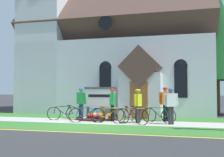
{
  "coord_description": "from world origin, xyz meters",
  "views": [
    {
      "loc": [
        4.34,
        -11.84,
        1.61
      ],
      "look_at": [
        0.39,
        3.3,
        2.27
      ],
      "focal_mm": 44.18,
      "sensor_mm": 36.0,
      "label": 1
    }
  ],
  "objects_px": {
    "cyclist_in_green_jersey": "(171,103)",
    "bicycle_blue": "(63,113)",
    "cyclist_in_red_jersey": "(138,103)",
    "roadside_conifer": "(217,33)",
    "bicycle_white": "(132,116)",
    "cyclist_in_white_jersey": "(81,101)",
    "church_sign": "(100,98)",
    "bicycle_red": "(159,115)",
    "cyclist_in_blue_jersey": "(112,102)",
    "bicycle_black": "(127,114)",
    "bicycle_yellow": "(86,115)",
    "cyclist_in_yellow_jersey": "(166,101)",
    "bicycle_green": "(108,115)"
  },
  "relations": [
    {
      "from": "bicycle_red",
      "to": "cyclist_in_red_jersey",
      "type": "height_order",
      "value": "cyclist_in_red_jersey"
    },
    {
      "from": "cyclist_in_blue_jersey",
      "to": "cyclist_in_white_jersey",
      "type": "distance_m",
      "value": 1.87
    },
    {
      "from": "bicycle_yellow",
      "to": "cyclist_in_red_jersey",
      "type": "relative_size",
      "value": 1.05
    },
    {
      "from": "cyclist_in_blue_jersey",
      "to": "bicycle_white",
      "type": "bearing_deg",
      "value": -37.7
    },
    {
      "from": "bicycle_yellow",
      "to": "bicycle_black",
      "type": "bearing_deg",
      "value": 24.31
    },
    {
      "from": "cyclist_in_yellow_jersey",
      "to": "cyclist_in_green_jersey",
      "type": "bearing_deg",
      "value": -74.89
    },
    {
      "from": "bicycle_yellow",
      "to": "cyclist_in_white_jersey",
      "type": "bearing_deg",
      "value": 122.0
    },
    {
      "from": "bicycle_black",
      "to": "roadside_conifer",
      "type": "distance_m",
      "value": 8.95
    },
    {
      "from": "church_sign",
      "to": "cyclist_in_red_jersey",
      "type": "distance_m",
      "value": 2.99
    },
    {
      "from": "church_sign",
      "to": "cyclist_in_white_jersey",
      "type": "bearing_deg",
      "value": -128.34
    },
    {
      "from": "bicycle_red",
      "to": "cyclist_in_blue_jersey",
      "type": "xyz_separation_m",
      "value": [
        -2.36,
        0.02,
        0.61
      ]
    },
    {
      "from": "cyclist_in_green_jersey",
      "to": "bicycle_blue",
      "type": "bearing_deg",
      "value": 175.0
    },
    {
      "from": "bicycle_red",
      "to": "bicycle_black",
      "type": "xyz_separation_m",
      "value": [
        -1.6,
        0.03,
        -0.0
      ]
    },
    {
      "from": "bicycle_green",
      "to": "bicycle_white",
      "type": "relative_size",
      "value": 1.04
    },
    {
      "from": "bicycle_yellow",
      "to": "bicycle_white",
      "type": "bearing_deg",
      "value": -2.03
    },
    {
      "from": "bicycle_red",
      "to": "roadside_conifer",
      "type": "xyz_separation_m",
      "value": [
        3.36,
        5.52,
        5.03
      ]
    },
    {
      "from": "church_sign",
      "to": "bicycle_yellow",
      "type": "bearing_deg",
      "value": -91.4
    },
    {
      "from": "church_sign",
      "to": "cyclist_in_white_jersey",
      "type": "xyz_separation_m",
      "value": [
        -0.78,
        -0.98,
        -0.14
      ]
    },
    {
      "from": "roadside_conifer",
      "to": "cyclist_in_yellow_jersey",
      "type": "bearing_deg",
      "value": -121.97
    },
    {
      "from": "cyclist_in_blue_jersey",
      "to": "cyclist_in_green_jersey",
      "type": "xyz_separation_m",
      "value": [
        2.98,
        -0.6,
        0.01
      ]
    },
    {
      "from": "bicycle_black",
      "to": "bicycle_yellow",
      "type": "bearing_deg",
      "value": -155.69
    },
    {
      "from": "cyclist_in_red_jersey",
      "to": "cyclist_in_white_jersey",
      "type": "distance_m",
      "value": 3.31
    },
    {
      "from": "bicycle_red",
      "to": "cyclist_in_blue_jersey",
      "type": "distance_m",
      "value": 2.44
    },
    {
      "from": "church_sign",
      "to": "cyclist_in_green_jersey",
      "type": "height_order",
      "value": "church_sign"
    },
    {
      "from": "cyclist_in_white_jersey",
      "to": "cyclist_in_blue_jersey",
      "type": "bearing_deg",
      "value": -9.9
    },
    {
      "from": "bicycle_red",
      "to": "cyclist_in_yellow_jersey",
      "type": "bearing_deg",
      "value": 64.55
    },
    {
      "from": "church_sign",
      "to": "cyclist_in_red_jersey",
      "type": "relative_size",
      "value": 1.12
    },
    {
      "from": "cyclist_in_white_jersey",
      "to": "cyclist_in_red_jersey",
      "type": "bearing_deg",
      "value": -12.67
    },
    {
      "from": "church_sign",
      "to": "bicycle_blue",
      "type": "bearing_deg",
      "value": -139.1
    },
    {
      "from": "bicycle_white",
      "to": "cyclist_in_red_jersey",
      "type": "relative_size",
      "value": 1.02
    },
    {
      "from": "cyclist_in_blue_jersey",
      "to": "bicycle_blue",
      "type": "bearing_deg",
      "value": -177.75
    },
    {
      "from": "cyclist_in_yellow_jersey",
      "to": "cyclist_in_white_jersey",
      "type": "xyz_separation_m",
      "value": [
        -4.49,
        -0.27,
        -0.02
      ]
    },
    {
      "from": "church_sign",
      "to": "bicycle_white",
      "type": "height_order",
      "value": "church_sign"
    },
    {
      "from": "cyclist_in_red_jersey",
      "to": "cyclist_in_blue_jersey",
      "type": "xyz_separation_m",
      "value": [
        -1.39,
        0.41,
        0.02
      ]
    },
    {
      "from": "bicycle_black",
      "to": "cyclist_in_white_jersey",
      "type": "xyz_separation_m",
      "value": [
        -2.59,
        0.31,
        0.64
      ]
    },
    {
      "from": "cyclist_in_red_jersey",
      "to": "roadside_conifer",
      "type": "xyz_separation_m",
      "value": [
        4.32,
        5.9,
        4.44
      ]
    },
    {
      "from": "cyclist_in_red_jersey",
      "to": "cyclist_in_yellow_jersey",
      "type": "relative_size",
      "value": 0.95
    },
    {
      "from": "bicycle_black",
      "to": "cyclist_in_red_jersey",
      "type": "bearing_deg",
      "value": -32.97
    },
    {
      "from": "roadside_conifer",
      "to": "bicycle_yellow",
      "type": "bearing_deg",
      "value": -137.15
    },
    {
      "from": "church_sign",
      "to": "cyclist_in_red_jersey",
      "type": "height_order",
      "value": "church_sign"
    },
    {
      "from": "cyclist_in_green_jersey",
      "to": "cyclist_in_white_jersey",
      "type": "relative_size",
      "value": 0.98
    },
    {
      "from": "cyclist_in_green_jersey",
      "to": "church_sign",
      "type": "bearing_deg",
      "value": 154.76
    },
    {
      "from": "bicycle_red",
      "to": "cyclist_in_blue_jersey",
      "type": "height_order",
      "value": "cyclist_in_blue_jersey"
    },
    {
      "from": "bicycle_white",
      "to": "roadside_conifer",
      "type": "bearing_deg",
      "value": 54.8
    },
    {
      "from": "bicycle_white",
      "to": "cyclist_in_white_jersey",
      "type": "relative_size",
      "value": 0.98
    },
    {
      "from": "bicycle_black",
      "to": "roadside_conifer",
      "type": "xyz_separation_m",
      "value": [
        4.96,
        5.49,
        5.04
      ]
    },
    {
      "from": "bicycle_blue",
      "to": "cyclist_in_red_jersey",
      "type": "height_order",
      "value": "cyclist_in_red_jersey"
    },
    {
      "from": "church_sign",
      "to": "bicycle_yellow",
      "type": "relative_size",
      "value": 1.07
    },
    {
      "from": "bicycle_red",
      "to": "bicycle_blue",
      "type": "relative_size",
      "value": 1.0
    },
    {
      "from": "bicycle_blue",
      "to": "bicycle_black",
      "type": "xyz_separation_m",
      "value": [
        3.44,
        0.11,
        -0.0
      ]
    }
  ]
}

